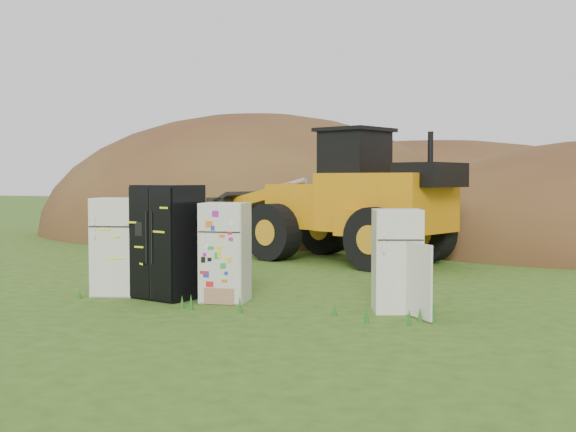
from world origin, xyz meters
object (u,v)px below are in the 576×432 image
fridge_leftmost (117,246)px  fridge_open_door (397,260)px  fridge_black_side (168,242)px  fridge_sticker (225,252)px  wheel_loader (328,195)px

fridge_leftmost → fridge_open_door: 4.99m
fridge_leftmost → fridge_black_side: size_ratio=0.88×
fridge_open_door → fridge_leftmost: bearing=161.4°
fridge_sticker → fridge_black_side: bearing=173.5°
fridge_leftmost → fridge_open_door: bearing=-14.0°
fridge_sticker → fridge_open_door: (2.89, -0.01, -0.04)m
fridge_sticker → wheel_loader: wheel_loader is taller
fridge_leftmost → wheel_loader: wheel_loader is taller
fridge_leftmost → fridge_open_door: fridge_leftmost is taller
fridge_leftmost → fridge_open_door: (4.99, -0.03, -0.07)m
fridge_black_side → fridge_sticker: 1.07m
fridge_open_door → fridge_black_side: bearing=161.8°
wheel_loader → fridge_black_side: bearing=-76.2°
fridge_leftmost → fridge_black_side: 1.04m
fridge_sticker → wheel_loader: size_ratio=0.24×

